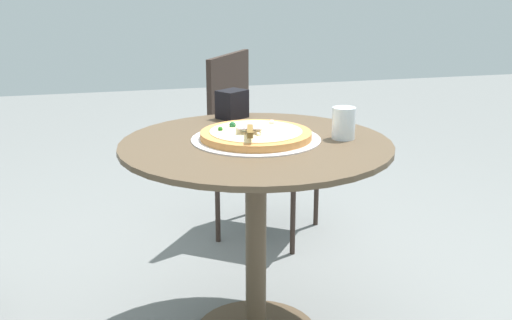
{
  "coord_description": "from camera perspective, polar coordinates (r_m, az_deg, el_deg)",
  "views": [
    {
      "loc": [
        1.9,
        -0.48,
        1.24
      ],
      "look_at": [
        -0.03,
        0.01,
        0.64
      ],
      "focal_mm": 44.0,
      "sensor_mm": 36.0,
      "label": 1
    }
  ],
  "objects": [
    {
      "name": "pizza_server",
      "position": [
        1.99,
        -0.54,
        2.89
      ],
      "size": [
        0.22,
        0.1,
        0.02
      ],
      "color": "silver",
      "rests_on": "pizza_on_tray"
    },
    {
      "name": "patio_table",
      "position": [
        2.08,
        -0.01,
        -3.05
      ],
      "size": [
        0.89,
        0.89,
        0.71
      ],
      "color": "brown",
      "rests_on": "ground"
    },
    {
      "name": "patio_chair_near",
      "position": [
        2.99,
        -0.22,
        2.73
      ],
      "size": [
        0.61,
        0.61,
        0.87
      ],
      "color": "#30241E",
      "rests_on": "ground"
    },
    {
      "name": "pizza_on_tray",
      "position": [
        2.06,
        -0.01,
        2.25
      ],
      "size": [
        0.43,
        0.43,
        0.05
      ],
      "color": "silver",
      "rests_on": "patio_table"
    },
    {
      "name": "drinking_cup",
      "position": [
        2.08,
        7.97,
        3.34
      ],
      "size": [
        0.08,
        0.08,
        0.1
      ],
      "primitive_type": "cylinder",
      "color": "silver",
      "rests_on": "patio_table"
    },
    {
      "name": "napkin_dispenser",
      "position": [
        2.36,
        -2.26,
        5.09
      ],
      "size": [
        0.12,
        0.13,
        0.11
      ],
      "primitive_type": "cube",
      "rotation": [
        0.0,
        0.0,
        5.31
      ],
      "color": "black",
      "rests_on": "patio_table"
    }
  ]
}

